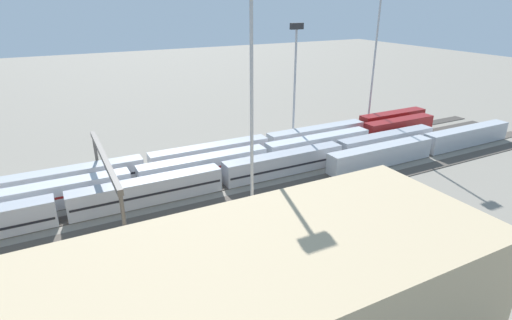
# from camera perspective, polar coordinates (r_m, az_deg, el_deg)

# --- Properties ---
(ground_plane) EXTENTS (400.00, 400.00, 0.00)m
(ground_plane) POSITION_cam_1_polar(r_m,az_deg,el_deg) (68.58, -2.89, -3.40)
(ground_plane) COLOR gray
(track_bed_0) EXTENTS (140.00, 2.80, 0.12)m
(track_bed_0) POSITION_cam_1_polar(r_m,az_deg,el_deg) (77.01, -6.02, -0.54)
(track_bed_0) COLOR #3D3833
(track_bed_0) RESTS_ON ground_plane
(track_bed_1) EXTENTS (140.00, 2.80, 0.12)m
(track_bed_1) POSITION_cam_1_polar(r_m,az_deg,el_deg) (72.73, -4.54, -1.86)
(track_bed_1) COLOR #3D3833
(track_bed_1) RESTS_ON ground_plane
(track_bed_2) EXTENTS (140.00, 2.80, 0.12)m
(track_bed_2) POSITION_cam_1_polar(r_m,az_deg,el_deg) (68.55, -2.89, -3.35)
(track_bed_2) COLOR #4C443D
(track_bed_2) RESTS_ON ground_plane
(track_bed_3) EXTENTS (140.00, 2.80, 0.12)m
(track_bed_3) POSITION_cam_1_polar(r_m,az_deg,el_deg) (64.49, -1.01, -5.02)
(track_bed_3) COLOR #4C443D
(track_bed_3) RESTS_ON ground_plane
(track_bed_4) EXTENTS (140.00, 2.80, 0.12)m
(track_bed_4) POSITION_cam_1_polar(r_m,az_deg,el_deg) (60.56, 1.12, -6.91)
(track_bed_4) COLOR #4C443D
(track_bed_4) RESTS_ON ground_plane
(train_on_track_2) EXTENTS (95.60, 3.06, 3.80)m
(train_on_track_2) POSITION_cam_1_polar(r_m,az_deg,el_deg) (66.84, -4.88, -2.26)
(train_on_track_2) COLOR #A8AAB2
(train_on_track_2) RESTS_ON ground_plane
(train_on_track_0) EXTENTS (114.80, 3.06, 4.40)m
(train_on_track_0) POSITION_cam_1_polar(r_m,az_deg,el_deg) (75.44, -7.93, 0.51)
(train_on_track_0) COLOR maroon
(train_on_track_0) RESTS_ON ground_plane
(train_on_track_1) EXTENTS (114.80, 3.06, 4.40)m
(train_on_track_1) POSITION_cam_1_polar(r_m,az_deg,el_deg) (70.11, -8.92, -1.21)
(train_on_track_1) COLOR maroon
(train_on_track_1) RESTS_ON ground_plane
(train_on_track_3) EXTENTS (47.20, 3.00, 3.80)m
(train_on_track_3) POSITION_cam_1_polar(r_m,az_deg,el_deg) (87.50, 22.92, 1.94)
(train_on_track_3) COLOR #B7BABF
(train_on_track_3) RESTS_ON ground_plane
(light_mast_0) EXTENTS (2.80, 0.70, 24.88)m
(light_mast_0) POSITION_cam_1_polar(r_m,az_deg,el_deg) (83.24, 5.56, 12.63)
(light_mast_0) COLOR #9EA0A5
(light_mast_0) RESTS_ON ground_plane
(light_mast_1) EXTENTS (2.80, 0.70, 31.15)m
(light_mast_1) POSITION_cam_1_polar(r_m,az_deg,el_deg) (50.59, -0.63, 10.78)
(light_mast_1) COLOR #9EA0A5
(light_mast_1) RESTS_ON ground_plane
(light_mast_2) EXTENTS (2.80, 0.70, 32.93)m
(light_mast_2) POSITION_cam_1_polar(r_m,az_deg,el_deg) (97.27, 16.62, 15.76)
(light_mast_2) COLOR #9EA0A5
(light_mast_2) RESTS_ON ground_plane
(signal_gantry) EXTENTS (0.70, 25.00, 8.80)m
(signal_gantry) POSITION_cam_1_polar(r_m,az_deg,el_deg) (60.83, -20.52, -0.58)
(signal_gantry) COLOR #4C4742
(signal_gantry) RESTS_ON ground_plane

